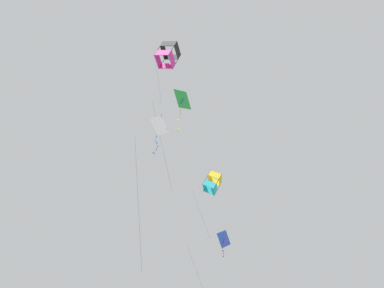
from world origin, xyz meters
name	(u,v)px	position (x,y,z in m)	size (l,w,h in m)	color
kite_diamond_low_drifter	(159,127)	(-5.63, -8.80, 18.44)	(1.39, 1.93, 9.93)	white
kite_delta_far_centre	(182,101)	(-5.93, -5.76, 24.39)	(2.27, 3.28, 8.25)	green
kite_delta_mid_left	(223,240)	(-7.41, 3.67, 15.98)	(2.96, 4.28, 8.16)	blue
kite_box_upper_right	(212,183)	(-9.19, 5.74, 23.94)	(3.35, 2.52, 6.90)	yellow
kite_box_highest	(168,55)	(-5.85, -8.31, 27.86)	(2.37, 1.98, 7.05)	black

